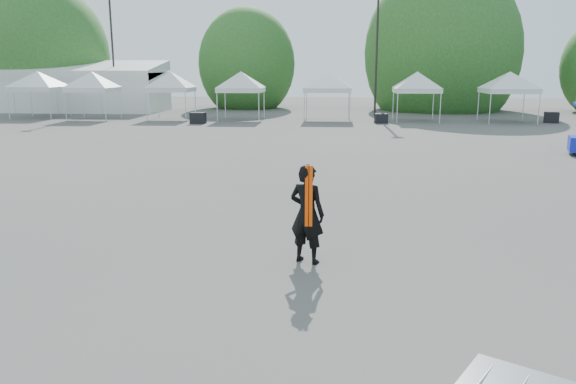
{
  "coord_description": "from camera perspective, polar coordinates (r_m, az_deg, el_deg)",
  "views": [
    {
      "loc": [
        -0.02,
        -11.32,
        3.54
      ],
      "look_at": [
        -0.86,
        -1.22,
        1.3
      ],
      "focal_mm": 35.0,
      "sensor_mm": 36.0,
      "label": 1
    }
  ],
  "objects": [
    {
      "name": "tent_e",
      "position": [
        39.4,
        4.06,
        11.73
      ],
      "size": [
        4.58,
        4.58,
        3.88
      ],
      "color": "silver",
      "rests_on": "ground"
    },
    {
      "name": "crate_mid",
      "position": [
        37.67,
        9.44,
        7.39
      ],
      "size": [
        0.87,
        0.71,
        0.63
      ],
      "primitive_type": "cube",
      "rotation": [
        0.0,
        0.0,
        0.1
      ],
      "color": "black",
      "rests_on": "ground"
    },
    {
      "name": "tent_b",
      "position": [
        42.04,
        -19.32,
        11.12
      ],
      "size": [
        4.22,
        4.22,
        3.88
      ],
      "color": "silver",
      "rests_on": "ground"
    },
    {
      "name": "ground",
      "position": [
        11.86,
        4.65,
        -4.95
      ],
      "size": [
        120.0,
        120.0,
        0.0
      ],
      "primitive_type": "plane",
      "color": "#474442",
      "rests_on": "ground"
    },
    {
      "name": "tree_mid_e",
      "position": [
        51.14,
        15.34,
        13.49
      ],
      "size": [
        5.12,
        5.12,
        7.79
      ],
      "color": "#382314",
      "rests_on": "ground"
    },
    {
      "name": "crate_west",
      "position": [
        37.38,
        -9.12,
        7.43
      ],
      "size": [
        0.98,
        0.79,
        0.73
      ],
      "primitive_type": "cube",
      "rotation": [
        0.0,
        0.0,
        -0.07
      ],
      "color": "black",
      "rests_on": "ground"
    },
    {
      "name": "tent_d",
      "position": [
        39.45,
        -4.81,
        11.72
      ],
      "size": [
        4.28,
        4.28,
        3.88
      ],
      "color": "silver",
      "rests_on": "ground"
    },
    {
      "name": "marquee",
      "position": [
        51.29,
        -20.96,
        9.9
      ],
      "size": [
        15.0,
        6.25,
        4.23
      ],
      "color": "silver",
      "rests_on": "ground"
    },
    {
      "name": "light_pole_west",
      "position": [
        48.81,
        -17.45,
        14.53
      ],
      "size": [
        0.6,
        0.25,
        10.3
      ],
      "color": "black",
      "rests_on": "ground"
    },
    {
      "name": "tent_a",
      "position": [
        45.4,
        -24.1,
        10.79
      ],
      "size": [
        4.63,
        4.63,
        3.88
      ],
      "color": "silver",
      "rests_on": "ground"
    },
    {
      "name": "tent_c",
      "position": [
        40.86,
        -11.87,
        11.52
      ],
      "size": [
        4.14,
        4.14,
        3.88
      ],
      "color": "silver",
      "rests_on": "ground"
    },
    {
      "name": "light_pole_east",
      "position": [
        43.47,
        9.03,
        14.92
      ],
      "size": [
        0.6,
        0.25,
        9.8
      ],
      "color": "black",
      "rests_on": "ground"
    },
    {
      "name": "tent_f",
      "position": [
        39.36,
        13.0,
        11.45
      ],
      "size": [
        4.2,
        4.2,
        3.88
      ],
      "color": "silver",
      "rests_on": "ground"
    },
    {
      "name": "tree_mid_w",
      "position": [
        51.94,
        -4.2,
        12.86
      ],
      "size": [
        4.16,
        4.16,
        6.33
      ],
      "color": "#382314",
      "rests_on": "ground"
    },
    {
      "name": "tree_far_w",
      "position": [
        55.75,
        -23.62,
        12.47
      ],
      "size": [
        4.8,
        4.8,
        7.3
      ],
      "color": "#382314",
      "rests_on": "ground"
    },
    {
      "name": "man",
      "position": [
        10.3,
        1.94,
        -2.22
      ],
      "size": [
        0.8,
        0.68,
        1.86
      ],
      "rotation": [
        0.0,
        0.0,
        2.73
      ],
      "color": "black",
      "rests_on": "ground"
    },
    {
      "name": "crate_east",
      "position": [
        41.3,
        25.19,
        6.86
      ],
      "size": [
        1.05,
        0.92,
        0.7
      ],
      "primitive_type": "cube",
      "rotation": [
        0.0,
        0.0,
        -0.27
      ],
      "color": "black",
      "rests_on": "ground"
    },
    {
      "name": "tent_g",
      "position": [
        40.51,
        21.62,
        10.93
      ],
      "size": [
        4.61,
        4.61,
        3.88
      ],
      "color": "silver",
      "rests_on": "ground"
    }
  ]
}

